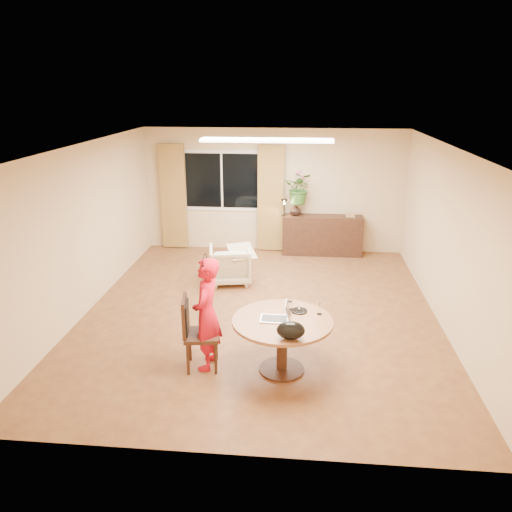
{
  "coord_description": "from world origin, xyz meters",
  "views": [
    {
      "loc": [
        0.61,
        -7.2,
        3.44
      ],
      "look_at": [
        -0.05,
        -0.2,
        1.02
      ],
      "focal_mm": 35.0,
      "sensor_mm": 36.0,
      "label": 1
    }
  ],
  "objects_px": {
    "dining_table": "(282,331)",
    "dining_chair": "(202,333)",
    "armchair": "(230,264)",
    "child": "(207,314)",
    "sideboard": "(322,235)"
  },
  "relations": [
    {
      "from": "child",
      "to": "sideboard",
      "type": "relative_size",
      "value": 0.88
    },
    {
      "from": "child",
      "to": "armchair",
      "type": "distance_m",
      "value": 2.92
    },
    {
      "from": "dining_chair",
      "to": "sideboard",
      "type": "height_order",
      "value": "dining_chair"
    },
    {
      "from": "armchair",
      "to": "dining_table",
      "type": "bearing_deg",
      "value": 99.79
    },
    {
      "from": "dining_table",
      "to": "sideboard",
      "type": "xyz_separation_m",
      "value": [
        0.64,
        4.68,
        -0.14
      ]
    },
    {
      "from": "dining_chair",
      "to": "child",
      "type": "height_order",
      "value": "child"
    },
    {
      "from": "armchair",
      "to": "sideboard",
      "type": "xyz_separation_m",
      "value": [
        1.72,
        1.76,
        0.08
      ]
    },
    {
      "from": "dining_chair",
      "to": "armchair",
      "type": "bearing_deg",
      "value": 83.09
    },
    {
      "from": "dining_table",
      "to": "armchair",
      "type": "xyz_separation_m",
      "value": [
        -1.08,
        2.92,
        -0.22
      ]
    },
    {
      "from": "sideboard",
      "to": "armchair",
      "type": "bearing_deg",
      "value": -134.27
    },
    {
      "from": "dining_table",
      "to": "dining_chair",
      "type": "xyz_separation_m",
      "value": [
        -1.01,
        -0.01,
        -0.07
      ]
    },
    {
      "from": "dining_table",
      "to": "sideboard",
      "type": "bearing_deg",
      "value": 82.2
    },
    {
      "from": "dining_chair",
      "to": "armchair",
      "type": "height_order",
      "value": "dining_chair"
    },
    {
      "from": "dining_table",
      "to": "dining_chair",
      "type": "bearing_deg",
      "value": -179.28
    },
    {
      "from": "child",
      "to": "armchair",
      "type": "height_order",
      "value": "child"
    }
  ]
}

